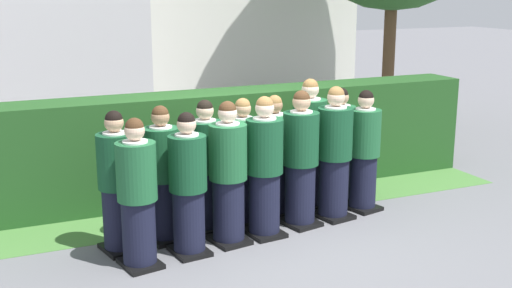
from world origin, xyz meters
TOP-DOWN VIEW (x-y plane):
  - ground_plane at (0.00, 0.00)m, footprint 60.00×60.00m
  - student_front_row_0 at (-1.59, -0.31)m, footprint 0.45×0.52m
  - student_front_row_1 at (-1.00, -0.20)m, footprint 0.42×0.53m
  - student_front_row_2 at (-0.49, -0.07)m, footprint 0.46×0.55m
  - student_front_row_3 at (-0.02, -0.03)m, footprint 0.44×0.52m
  - student_front_row_4 at (0.53, 0.11)m, footprint 0.48×0.55m
  - student_front_row_5 at (1.04, 0.16)m, footprint 0.47×0.55m
  - student_front_row_6 at (1.55, 0.28)m, footprint 0.46×0.53m
  - student_rear_row_0 at (-1.69, 0.19)m, footprint 0.45×0.52m
  - student_rear_row_1 at (-1.15, 0.29)m, footprint 0.44×0.51m
  - student_rear_row_2 at (-0.58, 0.41)m, footprint 0.42×0.50m
  - student_rear_row_3 at (-0.08, 0.46)m, footprint 0.46×0.54m
  - student_rear_row_4 at (0.40, 0.57)m, footprint 0.44×0.53m
  - student_rear_row_5 at (0.96, 0.68)m, footprint 0.49×0.56m
  - student_rear_row_6 at (1.47, 0.75)m, footprint 0.41×0.52m
  - hedge at (0.00, 1.71)m, footprint 8.00×0.70m
  - lawn_strip at (0.00, 0.91)m, footprint 8.00×0.90m

SIDE VIEW (x-z plane):
  - ground_plane at x=0.00m, z-range 0.00..0.00m
  - lawn_strip at x=0.00m, z-range 0.00..0.01m
  - hedge at x=0.00m, z-range 0.00..1.46m
  - student_rear_row_6 at x=1.47m, z-range -0.04..1.53m
  - student_rear_row_4 at x=0.40m, z-range -0.04..1.53m
  - student_rear_row_3 at x=-0.08m, z-range -0.04..1.54m
  - student_rear_row_1 at x=-1.15m, z-range -0.04..1.56m
  - student_front_row_1 at x=-1.00m, z-range -0.04..1.56m
  - student_front_row_6 at x=1.55m, z-range -0.04..1.56m
  - student_rear_row_0 at x=-1.69m, z-range -0.04..1.56m
  - student_rear_row_2 at x=-0.58m, z-range -0.04..1.56m
  - student_front_row_0 at x=-1.59m, z-range -0.04..1.56m
  - student_front_row_2 at x=-0.49m, z-range -0.04..1.62m
  - student_front_row_3 at x=-0.02m, z-range -0.04..1.63m
  - student_front_row_4 at x=0.53m, z-range -0.04..1.65m
  - student_front_row_5 at x=1.04m, z-range -0.04..1.65m
  - student_rear_row_5 at x=0.96m, z-range -0.04..1.69m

